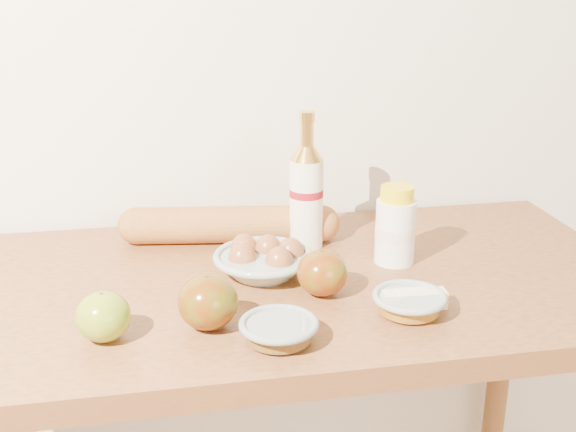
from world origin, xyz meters
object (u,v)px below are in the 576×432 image
Objects in this scene: table at (285,342)px; bourbon_bottle at (306,193)px; baguette at (229,225)px; cream_bottle at (395,227)px; egg_bowl at (264,260)px.

table is 4.75× the size of bourbon_bottle.
baguette is (-0.07, 0.18, 0.16)m from table.
cream_bottle is 0.33× the size of baguette.
baguette is (-0.14, 0.05, -0.07)m from bourbon_bottle.
egg_bowl is 0.16m from baguette.
bourbon_bottle is (0.06, 0.13, 0.23)m from table.
table is at bearing -96.03° from bourbon_bottle.
cream_bottle is (0.20, 0.03, 0.19)m from table.
bourbon_bottle is 1.13× the size of egg_bowl.
egg_bowl is (-0.10, -0.11, -0.08)m from bourbon_bottle.
bourbon_bottle is at bearing 63.95° from table.
table is at bearing -59.35° from baguette.
egg_bowl is (-0.03, 0.02, 0.15)m from table.
table is at bearing -34.76° from egg_bowl.
cream_bottle is at bearing 2.19° from egg_bowl.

